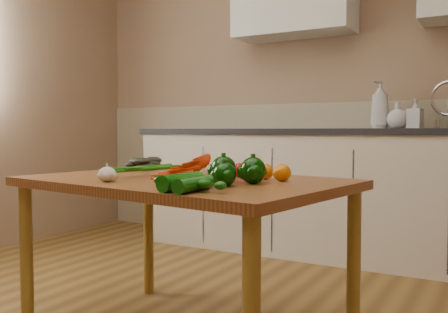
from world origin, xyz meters
name	(u,v)px	position (x,y,z in m)	size (l,w,h in m)	color
room	(105,34)	(0.00, 0.17, 1.25)	(4.04, 5.04, 2.64)	brown
counter_run	(327,191)	(0.21, 2.19, 0.46)	(2.84, 0.64, 1.14)	beige
table	(184,197)	(0.17, 0.45, 0.61)	(1.39, 1.00, 0.69)	brown
soap_bottle_a	(380,105)	(0.55, 2.31, 1.06)	(0.13, 0.13, 0.33)	silver
soap_bottle_b	(415,114)	(0.79, 2.25, 1.00)	(0.09, 0.09, 0.19)	silver
soap_bottle_c	(398,115)	(0.68, 2.26, 0.99)	(0.14, 0.14, 0.18)	silver
carrot_bunch	(173,170)	(0.12, 0.43, 0.72)	(0.24, 0.18, 0.06)	red
leafy_greens	(147,161)	(-0.24, 0.72, 0.74)	(0.18, 0.17, 0.09)	black
garlic_bulb	(107,174)	(-0.01, 0.19, 0.72)	(0.07, 0.07, 0.06)	silver
pepper_a	(224,169)	(0.38, 0.40, 0.74)	(0.10, 0.10, 0.10)	#053102
pepper_b	(253,171)	(0.50, 0.40, 0.74)	(0.10, 0.10, 0.10)	#053102
pepper_c	(224,175)	(0.46, 0.28, 0.73)	(0.08, 0.08, 0.08)	#053102
tomato_a	(240,170)	(0.35, 0.59, 0.72)	(0.07, 0.07, 0.06)	#990302
tomato_b	(265,172)	(0.48, 0.57, 0.72)	(0.07, 0.07, 0.06)	orange
tomato_c	(282,173)	(0.57, 0.53, 0.72)	(0.07, 0.07, 0.07)	orange
zucchini_a	(194,184)	(0.44, 0.09, 0.71)	(0.05, 0.05, 0.20)	#094807
zucchini_b	(181,182)	(0.39, 0.10, 0.72)	(0.06, 0.06, 0.19)	#094807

